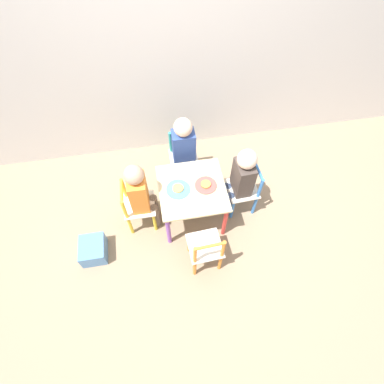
{
  "coord_description": "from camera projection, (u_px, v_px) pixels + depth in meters",
  "views": [
    {
      "loc": [
        -0.24,
        -1.36,
        2.47
      ],
      "look_at": [
        0.0,
        0.0,
        0.37
      ],
      "focal_mm": 28.0,
      "sensor_mm": 36.0,
      "label": 1
    }
  ],
  "objects": [
    {
      "name": "plate_right",
      "position": [
        206.0,
        185.0,
        2.46
      ],
      "size": [
        0.18,
        0.18,
        0.03
      ],
      "color": "#E54C47",
      "rests_on": "kids_table"
    },
    {
      "name": "kids_table",
      "position": [
        192.0,
        192.0,
        2.51
      ],
      "size": [
        0.55,
        0.55,
        0.44
      ],
      "color": "beige",
      "rests_on": "ground_plane"
    },
    {
      "name": "chair_orange",
      "position": [
        206.0,
        249.0,
        2.35
      ],
      "size": [
        0.27,
        0.27,
        0.53
      ],
      "rotation": [
        0.0,
        0.0,
        -3.09
      ],
      "color": "silver",
      "rests_on": "ground_plane"
    },
    {
      "name": "chair_yellow",
      "position": [
        137.0,
        206.0,
        2.57
      ],
      "size": [
        0.27,
        0.27,
        0.53
      ],
      "rotation": [
        0.0,
        0.0,
        1.55
      ],
      "color": "silver",
      "rests_on": "ground_plane"
    },
    {
      "name": "child_right",
      "position": [
        241.0,
        177.0,
        2.49
      ],
      "size": [
        0.22,
        0.21,
        0.77
      ],
      "rotation": [
        0.0,
        0.0,
        -1.53
      ],
      "color": "#4C608E",
      "rests_on": "ground_plane"
    },
    {
      "name": "chair_blue",
      "position": [
        244.0,
        190.0,
        2.66
      ],
      "size": [
        0.27,
        0.27,
        0.53
      ],
      "rotation": [
        0.0,
        0.0,
        -1.53
      ],
      "color": "silver",
      "rests_on": "ground_plane"
    },
    {
      "name": "storage_bin",
      "position": [
        93.0,
        250.0,
        2.54
      ],
      "size": [
        0.21,
        0.24,
        0.16
      ],
      "color": "#4C7FB7",
      "rests_on": "ground_plane"
    },
    {
      "name": "ground_plane",
      "position": [
        192.0,
        214.0,
        2.82
      ],
      "size": [
        6.0,
        6.0,
        0.0
      ],
      "primitive_type": "plane",
      "color": "#8C755B"
    },
    {
      "name": "chair_teal",
      "position": [
        183.0,
        158.0,
        2.87
      ],
      "size": [
        0.26,
        0.26,
        0.53
      ],
      "rotation": [
        0.0,
        0.0,
        -0.0
      ],
      "color": "silver",
      "rests_on": "ground_plane"
    },
    {
      "name": "child_back",
      "position": [
        184.0,
        148.0,
        2.66
      ],
      "size": [
        0.2,
        0.22,
        0.78
      ],
      "rotation": [
        0.0,
        0.0,
        -0.0
      ],
      "color": "#38383D",
      "rests_on": "ground_plane"
    },
    {
      "name": "child_left",
      "position": [
        141.0,
        193.0,
        2.4
      ],
      "size": [
        0.21,
        0.2,
        0.78
      ],
      "rotation": [
        0.0,
        0.0,
        1.55
      ],
      "color": "#7A6B5B",
      "rests_on": "ground_plane"
    },
    {
      "name": "plate_left",
      "position": [
        178.0,
        189.0,
        2.44
      ],
      "size": [
        0.2,
        0.2,
        0.03
      ],
      "color": "#4C9EE0",
      "rests_on": "kids_table"
    },
    {
      "name": "house_wall",
      "position": [
        170.0,
        21.0,
        2.25
      ],
      "size": [
        6.0,
        0.06,
        2.6
      ],
      "color": "silver",
      "rests_on": "ground_plane"
    }
  ]
}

